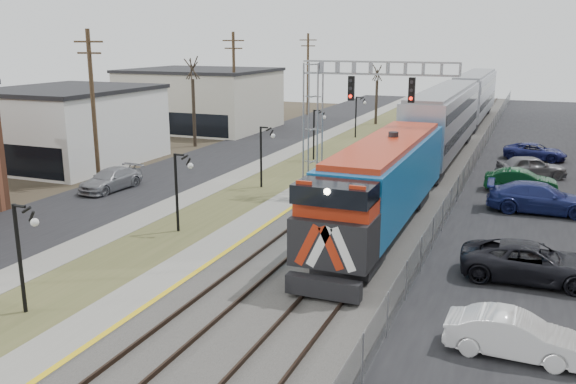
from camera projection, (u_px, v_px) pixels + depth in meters
The scene contains 22 objects.
street_west at pixel (212, 160), 48.44m from camera, with size 7.00×120.00×0.04m, color black.
sidewalk at pixel (264, 164), 46.80m from camera, with size 2.00×120.00×0.08m, color gray.
grass_median at pixel (300, 167), 45.71m from camera, with size 4.00×120.00×0.06m, color #4B4F2A.
platform at pixel (338, 169), 44.59m from camera, with size 2.00×120.00×0.24m, color gray.
ballast_bed at pixel (406, 175), 42.77m from camera, with size 8.00×120.00×0.20m, color #595651.
platform_edge at pixel (350, 168), 44.24m from camera, with size 0.24×120.00×0.01m, color gold.
track_near at pixel (378, 170), 43.46m from camera, with size 1.58×120.00×0.15m.
track_far at pixel (428, 174), 42.18m from camera, with size 1.58×120.00×0.15m.
train at pixel (451, 119), 50.94m from camera, with size 3.00×63.05×5.33m.
signal_gantry at pixel (340, 105), 36.14m from camera, with size 9.00×1.07×8.15m.
lampposts at pixel (180, 192), 30.21m from camera, with size 0.14×62.14×4.00m.
utility_poles at pixel (93, 109), 39.33m from camera, with size 0.28×80.28×10.00m.
fence at pixel (469, 170), 41.07m from camera, with size 0.04×120.00×1.60m, color gray.
buildings_west at pixel (11, 135), 41.47m from camera, with size 14.00×67.00×7.00m.
bare_trees at pixel (222, 120), 51.72m from camera, with size 12.30×42.30×5.95m.
car_lot_b at pixel (514, 336), 18.39m from camera, with size 1.42×4.07×1.34m, color white.
car_lot_c at pixel (531, 263), 24.12m from camera, with size 2.51×5.44×1.51m, color black.
car_lot_d at pixel (540, 199), 33.56m from camera, with size 2.31×5.68×1.65m, color navy.
car_lot_e at pixel (531, 167), 41.87m from camera, with size 1.86×4.62×1.57m, color slate.
car_lot_f at pixel (521, 182), 38.06m from camera, with size 1.51×4.33×1.43m, color #0C3C1B.
car_street_b at pixel (111, 180), 38.62m from camera, with size 1.89×4.66×1.35m, color gray.
car_lot_g at pixel (535, 152), 48.19m from camera, with size 2.17×4.71×1.31m, color navy.
Camera 1 is at (11.99, -6.83, 9.41)m, focal length 38.00 mm.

